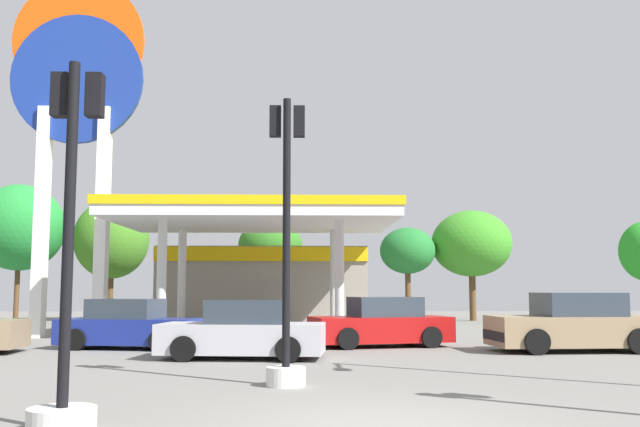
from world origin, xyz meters
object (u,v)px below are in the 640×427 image
car_0 (243,332)px  car_1 (574,325)px  tree_2 (270,246)px  tree_3 (408,251)px  traffic_signal_1 (286,279)px  station_pole_sign (76,102)px  car_5 (130,326)px  tree_4 (471,244)px  traffic_signal_0 (67,303)px  car_4 (381,324)px  tree_1 (112,239)px  tree_0 (20,228)px

car_0 → car_1: (8.85, 1.79, 0.07)m
tree_2 → car_1: bearing=-64.1°
tree_3 → traffic_signal_1: bearing=-103.3°
station_pole_sign → car_5: 9.57m
station_pole_sign → traffic_signal_1: 16.13m
traffic_signal_1 → tree_4: (9.37, 25.23, 2.22)m
traffic_signal_0 → traffic_signal_1: 4.68m
car_5 → tree_2: tree_2 is taller
car_4 → traffic_signal_0: traffic_signal_0 is taller
car_5 → traffic_signal_0: (2.04, -11.77, 0.89)m
car_4 → traffic_signal_1: traffic_signal_1 is taller
car_4 → traffic_signal_0: (-5.23, -12.29, 0.87)m
station_pole_sign → traffic_signal_0: (5.26, -16.34, -6.88)m
tree_1 → tree_2: 8.40m
car_1 → car_5: (-12.34, 1.27, -0.08)m
station_pole_sign → traffic_signal_1: bearing=-57.7°
car_1 → car_4: (-5.07, 1.79, -0.06)m
car_0 → tree_2: (-0.29, 20.65, 3.33)m
car_5 → tree_2: (3.20, 17.59, 3.34)m
tree_0 → tree_1: 4.60m
tree_1 → tree_4: 19.20m
tree_4 → car_4: bearing=-111.9°
car_0 → car_5: (-3.50, 3.06, -0.01)m
station_pole_sign → traffic_signal_0: station_pole_sign is taller
station_pole_sign → car_0: station_pole_sign is taller
station_pole_sign → tree_4: (17.25, 12.76, -4.31)m
tree_2 → tree_1: bearing=-177.0°
car_1 → tree_1: size_ratio=0.71×
traffic_signal_1 → car_1: bearing=40.8°
tree_1 → tree_3: (15.65, -0.47, -0.63)m
station_pole_sign → car_1: bearing=-20.6°
car_1 → tree_2: size_ratio=0.84×
car_4 → traffic_signal_0: 13.39m
car_4 → tree_4: size_ratio=0.74×
car_4 → traffic_signal_1: 8.91m
traffic_signal_0 → tree_2: tree_2 is taller
car_0 → car_4: bearing=43.5°
tree_3 → car_0: bearing=-109.5°
car_1 → tree_2: (-9.14, 18.86, 3.26)m
tree_0 → car_5: bearing=-59.2°
car_1 → traffic_signal_0: (-10.30, -10.50, 0.80)m
car_4 → tree_0: size_ratio=0.62×
traffic_signal_0 → tree_4: (11.99, 29.10, 2.57)m
station_pole_sign → car_5: size_ratio=3.12×
car_1 → car_4: bearing=160.6°
station_pole_sign → tree_4: station_pole_sign is taller
tree_3 → tree_2: bearing=172.8°
car_5 → tree_4: 22.56m
station_pole_sign → car_4: 13.65m
car_4 → car_1: bearing=-19.4°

